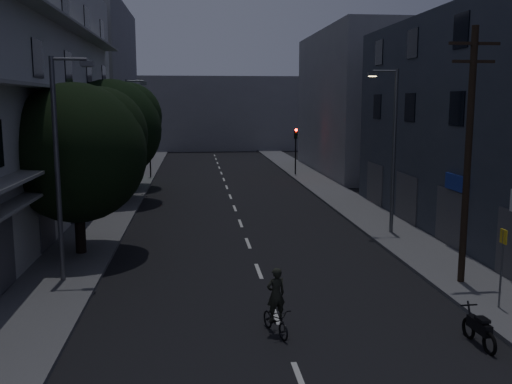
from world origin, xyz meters
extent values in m
plane|color=black|center=(0.00, 25.00, 0.00)|extent=(160.00, 160.00, 0.00)
cube|color=#565659|center=(-7.50, 25.00, 0.07)|extent=(3.00, 90.00, 0.15)
cube|color=#565659|center=(7.50, 25.00, 0.07)|extent=(3.00, 90.00, 0.15)
cube|color=beige|center=(0.00, 2.00, 0.01)|extent=(0.15, 2.00, 0.01)
cube|color=beige|center=(0.00, 6.50, 0.01)|extent=(0.15, 2.00, 0.01)
cube|color=beige|center=(0.00, 11.00, 0.01)|extent=(0.15, 2.00, 0.01)
cube|color=beige|center=(0.00, 15.50, 0.01)|extent=(0.15, 2.00, 0.01)
cube|color=beige|center=(0.00, 20.00, 0.01)|extent=(0.15, 2.00, 0.01)
cube|color=beige|center=(0.00, 24.50, 0.01)|extent=(0.15, 2.00, 0.01)
cube|color=beige|center=(0.00, 29.00, 0.01)|extent=(0.15, 2.00, 0.01)
cube|color=beige|center=(0.00, 33.50, 0.01)|extent=(0.15, 2.00, 0.01)
cube|color=beige|center=(0.00, 38.00, 0.01)|extent=(0.15, 2.00, 0.01)
cube|color=beige|center=(0.00, 42.50, 0.01)|extent=(0.15, 2.00, 0.01)
cube|color=beige|center=(0.00, 47.00, 0.01)|extent=(0.15, 2.00, 0.01)
cube|color=beige|center=(0.00, 51.50, 0.01)|extent=(0.15, 2.00, 0.01)
cube|color=beige|center=(0.00, 56.00, 0.01)|extent=(0.15, 2.00, 0.01)
cube|color=beige|center=(0.00, 60.50, 0.01)|extent=(0.15, 2.00, 0.01)
cube|color=black|center=(-8.98, 9.00, 2.00)|extent=(0.06, 1.60, 1.60)
cube|color=black|center=(-8.98, 15.00, 2.00)|extent=(0.06, 1.60, 1.60)
cube|color=black|center=(-8.98, 21.00, 2.00)|extent=(0.06, 1.60, 1.60)
cube|color=black|center=(-8.98, 27.00, 2.00)|extent=(0.06, 1.60, 1.60)
cube|color=black|center=(-8.98, 33.00, 2.00)|extent=(0.06, 1.60, 1.60)
cube|color=black|center=(-8.98, 15.00, 5.20)|extent=(0.06, 1.60, 1.60)
cube|color=black|center=(-8.98, 21.00, 5.20)|extent=(0.06, 1.60, 1.60)
cube|color=black|center=(-8.98, 27.00, 5.20)|extent=(0.06, 1.60, 1.60)
cube|color=black|center=(-8.98, 33.00, 5.20)|extent=(0.06, 1.60, 1.60)
cube|color=black|center=(-8.98, 15.00, 8.40)|extent=(0.06, 1.60, 1.60)
cube|color=black|center=(-8.98, 21.00, 8.40)|extent=(0.06, 1.60, 1.60)
cube|color=black|center=(-8.98, 27.00, 8.40)|extent=(0.06, 1.60, 1.60)
cube|color=black|center=(-8.98, 33.00, 8.40)|extent=(0.06, 1.60, 1.60)
cube|color=black|center=(-8.98, 21.00, 11.60)|extent=(0.06, 1.60, 1.60)
cube|color=black|center=(-8.98, 27.00, 11.60)|extent=(0.06, 1.60, 1.60)
cube|color=black|center=(-8.98, 33.00, 11.60)|extent=(0.06, 1.60, 1.60)
cube|color=gray|center=(-8.50, 18.00, 4.00)|extent=(1.00, 32.40, 0.12)
cube|color=gray|center=(-8.50, 18.00, 7.20)|extent=(1.00, 32.40, 0.12)
cube|color=gray|center=(-8.50, 18.00, 10.40)|extent=(1.00, 32.40, 0.12)
cube|color=gray|center=(-8.60, 18.00, 3.10)|extent=(0.80, 32.40, 0.12)
cube|color=#424247|center=(-8.97, 9.00, 1.40)|extent=(0.06, 2.40, 2.40)
cube|color=#424247|center=(-8.97, 15.00, 1.40)|extent=(0.06, 2.40, 2.40)
cube|color=#424247|center=(-8.97, 21.00, 1.40)|extent=(0.06, 2.40, 2.40)
cube|color=#424247|center=(-8.97, 27.00, 1.40)|extent=(0.06, 2.40, 2.40)
cube|color=#424247|center=(-8.97, 33.00, 1.40)|extent=(0.06, 2.40, 2.40)
cube|color=black|center=(8.98, 13.50, 6.30)|extent=(0.06, 1.40, 1.50)
cube|color=black|center=(8.98, 19.00, 6.30)|extent=(0.06, 1.40, 1.50)
cube|color=black|center=(8.98, 24.50, 6.30)|extent=(0.06, 1.40, 1.50)
cube|color=black|center=(8.98, 13.50, 9.60)|extent=(0.06, 1.40, 1.50)
cube|color=black|center=(8.98, 19.00, 9.60)|extent=(0.06, 1.40, 1.50)
cube|color=black|center=(8.98, 24.50, 9.60)|extent=(0.06, 1.40, 1.50)
cube|color=#424247|center=(8.97, 13.50, 1.40)|extent=(0.06, 3.00, 2.60)
cube|color=#424247|center=(8.97, 19.00, 1.40)|extent=(0.06, 3.00, 2.60)
cube|color=#424247|center=(8.97, 24.50, 1.40)|extent=(0.06, 3.00, 2.60)
cube|color=navy|center=(8.90, 13.00, 3.10)|extent=(0.12, 2.00, 0.70)
cube|color=slate|center=(-12.00, 48.00, 8.00)|extent=(6.00, 20.00, 16.00)
cube|color=slate|center=(12.00, 42.00, 6.50)|extent=(6.00, 20.00, 13.00)
cube|color=slate|center=(0.00, 70.00, 5.00)|extent=(24.00, 8.00, 10.00)
cylinder|color=black|center=(-7.38, 14.08, 2.11)|extent=(0.44, 0.44, 3.92)
sphere|color=black|center=(-7.38, 14.08, 4.47)|extent=(5.88, 5.88, 5.88)
sphere|color=black|center=(-6.50, 14.82, 5.20)|extent=(4.12, 4.12, 4.12)
sphere|color=black|center=(-8.12, 13.49, 4.91)|extent=(3.83, 3.83, 3.83)
cylinder|color=black|center=(-7.76, 27.11, 2.28)|extent=(0.44, 0.44, 4.26)
sphere|color=black|center=(-7.76, 27.11, 4.84)|extent=(6.42, 6.42, 6.42)
sphere|color=black|center=(-6.80, 27.91, 5.64)|extent=(4.50, 4.50, 4.50)
sphere|color=black|center=(-8.56, 26.46, 5.32)|extent=(4.17, 4.17, 4.17)
cylinder|color=black|center=(-7.77, 33.39, 2.04)|extent=(0.44, 0.44, 3.77)
sphere|color=black|center=(-7.77, 33.39, 4.30)|extent=(5.64, 5.64, 5.64)
sphere|color=black|center=(-6.92, 34.10, 5.01)|extent=(3.95, 3.95, 3.95)
sphere|color=black|center=(-8.47, 32.83, 4.72)|extent=(3.66, 3.66, 3.66)
cylinder|color=black|center=(6.55, 39.80, 1.75)|extent=(0.12, 0.12, 3.20)
cube|color=black|center=(6.55, 39.80, 3.80)|extent=(0.28, 0.22, 0.90)
sphere|color=#FF0C05|center=(6.55, 39.65, 4.13)|extent=(0.22, 0.22, 0.22)
sphere|color=#3F330C|center=(6.55, 39.65, 3.83)|extent=(0.22, 0.22, 0.22)
sphere|color=black|center=(6.55, 39.65, 3.53)|extent=(0.22, 0.22, 0.22)
cylinder|color=black|center=(-6.28, 39.21, 1.75)|extent=(0.12, 0.12, 3.20)
cube|color=black|center=(-6.28, 39.21, 3.80)|extent=(0.28, 0.22, 0.90)
sphere|color=black|center=(-6.28, 39.06, 4.13)|extent=(0.22, 0.22, 0.22)
sphere|color=#3F330C|center=(-6.28, 39.06, 3.83)|extent=(0.22, 0.22, 0.22)
sphere|color=#0CFF26|center=(-6.28, 39.06, 3.53)|extent=(0.22, 0.22, 0.22)
cylinder|color=#55565C|center=(-7.29, 10.21, 4.15)|extent=(0.18, 0.18, 8.00)
cylinder|color=#55565C|center=(-6.69, 10.21, 8.05)|extent=(1.20, 0.10, 0.10)
cube|color=#55565C|center=(-6.09, 10.21, 7.90)|extent=(0.45, 0.25, 0.18)
cube|color=#4C4C4C|center=(-6.09, 10.21, 7.80)|extent=(0.35, 0.18, 0.04)
cylinder|color=#575B5F|center=(7.29, 16.50, 4.15)|extent=(0.18, 0.18, 8.00)
cylinder|color=#575B5F|center=(6.69, 16.50, 8.05)|extent=(1.20, 0.10, 0.10)
cube|color=#575B5F|center=(6.09, 16.50, 7.90)|extent=(0.45, 0.25, 0.18)
cube|color=#FFD88C|center=(6.09, 16.50, 7.80)|extent=(0.35, 0.18, 0.04)
cylinder|color=slate|center=(-7.14, 30.87, 4.15)|extent=(0.18, 0.18, 8.00)
cylinder|color=slate|center=(-6.54, 30.87, 8.05)|extent=(1.20, 0.10, 0.10)
cube|color=slate|center=(-5.94, 30.87, 7.90)|extent=(0.45, 0.25, 0.18)
cube|color=#4C4C4C|center=(-5.94, 30.87, 7.80)|extent=(0.35, 0.18, 0.04)
cylinder|color=black|center=(7.10, 8.48, 4.65)|extent=(0.24, 0.24, 9.00)
cube|color=black|center=(7.10, 8.48, 8.55)|extent=(1.80, 0.10, 0.10)
cube|color=black|center=(7.10, 8.48, 7.95)|extent=(1.50, 0.10, 0.10)
cylinder|color=#595B60|center=(7.08, 5.82, 1.40)|extent=(0.06, 0.06, 2.50)
cube|color=yellow|center=(7.08, 5.82, 2.45)|extent=(0.05, 0.35, 0.45)
torus|color=black|center=(5.24, 2.96, 0.27)|extent=(0.13, 0.64, 0.63)
torus|color=black|center=(5.18, 4.03, 0.27)|extent=(0.13, 0.64, 0.63)
cube|color=black|center=(5.21, 3.50, 0.55)|extent=(0.27, 0.99, 0.31)
cube|color=black|center=(5.22, 3.37, 0.78)|extent=(0.29, 0.41, 0.09)
cylinder|color=black|center=(5.18, 3.99, 0.67)|extent=(0.07, 0.39, 0.75)
cube|color=black|center=(5.18, 4.08, 0.94)|extent=(0.49, 0.06, 0.04)
imported|color=black|center=(-0.20, 4.85, 0.41)|extent=(0.99, 1.64, 0.81)
imported|color=black|center=(-0.20, 4.85, 1.19)|extent=(0.66, 0.53, 1.56)
camera|label=1|loc=(-2.41, -10.51, 6.58)|focal=40.00mm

